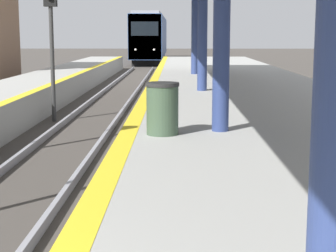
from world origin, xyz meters
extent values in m
cube|color=black|center=(0.00, 52.45, 0.28)|extent=(2.21, 18.59, 0.55)
cube|color=#33518C|center=(0.00, 52.45, 2.33)|extent=(2.60, 20.66, 3.55)
cube|color=#E54C19|center=(0.00, 42.20, 2.33)|extent=(2.55, 0.16, 3.48)
cube|color=black|center=(0.00, 42.14, 2.95)|extent=(2.08, 0.06, 1.07)
cube|color=gray|center=(0.00, 52.45, 4.22)|extent=(2.21, 19.62, 0.24)
sphere|color=white|center=(-0.72, 42.14, 1.35)|extent=(0.18, 0.18, 0.18)
sphere|color=white|center=(0.72, 42.14, 1.35)|extent=(0.18, 0.18, 0.18)
cylinder|color=#2D2D2D|center=(-1.13, 14.85, 1.64)|extent=(0.12, 0.12, 3.29)
cylinder|color=navy|center=(3.18, 8.00, 2.76)|extent=(0.28, 0.28, 3.70)
cylinder|color=navy|center=(3.18, 14.86, 2.76)|extent=(0.28, 0.28, 3.70)
cylinder|color=navy|center=(3.18, 21.73, 2.76)|extent=(0.28, 0.28, 3.70)
cylinder|color=#384C38|center=(2.22, 7.64, 1.30)|extent=(0.52, 0.52, 0.78)
cylinder|color=#262626|center=(2.22, 7.64, 1.72)|extent=(0.54, 0.54, 0.06)
camera|label=1|loc=(2.45, -1.31, 2.51)|focal=60.00mm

